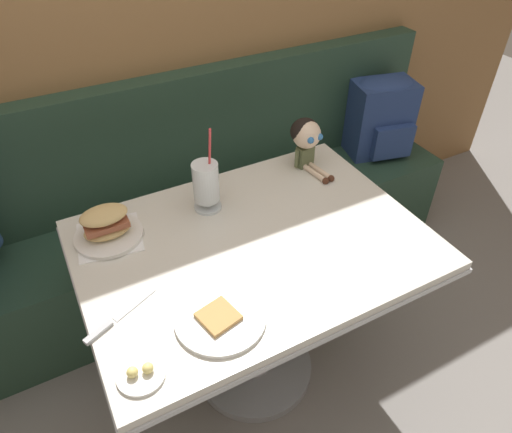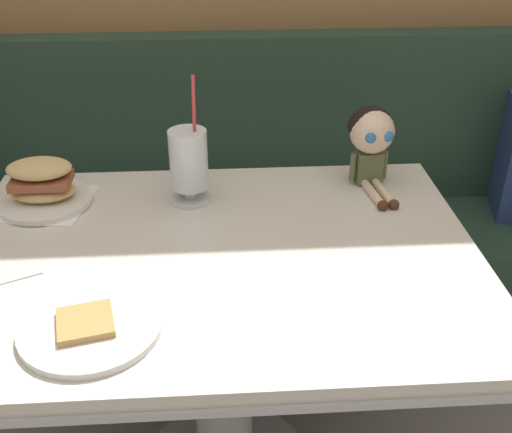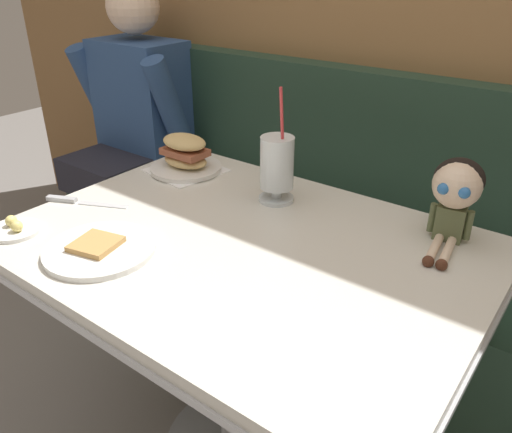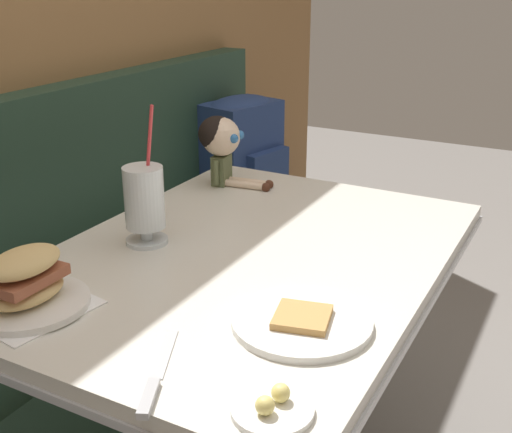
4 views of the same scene
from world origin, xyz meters
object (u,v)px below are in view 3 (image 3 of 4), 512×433
at_px(toast_plate, 100,249).
at_px(diner_patron, 136,112).
at_px(butter_saucer, 16,229).
at_px(seated_doll, 457,189).
at_px(milkshake_glass, 277,166).
at_px(sandwich_plate, 185,157).
at_px(butter_knife, 73,201).

bearing_deg(toast_plate, diner_patron, 134.71).
xyz_separation_m(toast_plate, butter_saucer, (-0.24, -0.06, 0.00)).
xyz_separation_m(toast_plate, seated_doll, (0.61, 0.53, 0.12)).
bearing_deg(milkshake_glass, toast_plate, -109.42).
relative_size(milkshake_glass, seated_doll, 1.40).
height_order(toast_plate, sandwich_plate, sandwich_plate).
xyz_separation_m(milkshake_glass, diner_patron, (-0.97, 0.35, -0.10)).
xyz_separation_m(milkshake_glass, sandwich_plate, (-0.35, 0.01, -0.05)).
bearing_deg(toast_plate, butter_knife, 155.83).
height_order(milkshake_glass, butter_saucer, milkshake_glass).
bearing_deg(diner_patron, butter_knife, -52.29).
bearing_deg(butter_saucer, butter_knife, 99.96).
xyz_separation_m(toast_plate, diner_patron, (-0.81, 0.82, -0.01)).
bearing_deg(seated_doll, milkshake_glass, -171.19).
bearing_deg(butter_knife, toast_plate, -24.17).
relative_size(toast_plate, milkshake_glass, 0.79).
bearing_deg(butter_knife, diner_patron, 127.71).
distance_m(butter_knife, seated_doll, 0.98).
height_order(toast_plate, diner_patron, diner_patron).
relative_size(sandwich_plate, butter_saucer, 1.91).
distance_m(toast_plate, diner_patron, 1.15).
bearing_deg(milkshake_glass, seated_doll, 8.81).
bearing_deg(sandwich_plate, butter_saucer, -95.97).
height_order(milkshake_glass, butter_knife, milkshake_glass).
bearing_deg(milkshake_glass, butter_knife, -141.79).
relative_size(butter_saucer, butter_knife, 0.54).
bearing_deg(diner_patron, butter_saucer, -57.07).
bearing_deg(butter_saucer, milkshake_glass, 52.65).
relative_size(toast_plate, butter_knife, 1.13).
distance_m(butter_knife, diner_patron, 0.88).
bearing_deg(sandwich_plate, diner_patron, 151.03).
xyz_separation_m(toast_plate, butter_knife, (-0.27, 0.12, -0.00)).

